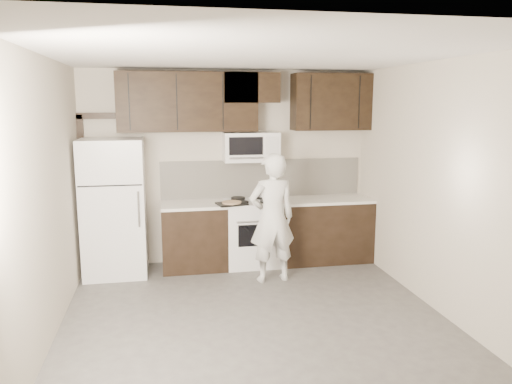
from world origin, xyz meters
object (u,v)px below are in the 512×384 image
object	(u,v)px
microwave	(251,147)
refrigerator	(114,208)
stove	(252,232)
person	(272,218)

from	to	relation	value
microwave	refrigerator	xyz separation A→B (m)	(-1.85, -0.17, -0.75)
stove	refrigerator	xyz separation A→B (m)	(-1.85, -0.05, 0.44)
refrigerator	person	size ratio (longest dim) A/B	1.10
person	refrigerator	bearing A→B (deg)	-24.84
stove	person	world-z (taller)	person
stove	microwave	bearing A→B (deg)	90.10
refrigerator	person	world-z (taller)	refrigerator
stove	person	size ratio (longest dim) A/B	0.57
stove	refrigerator	distance (m)	1.90
microwave	person	world-z (taller)	microwave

